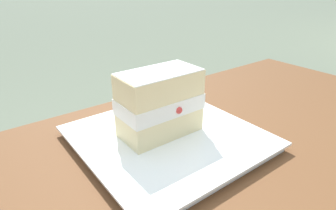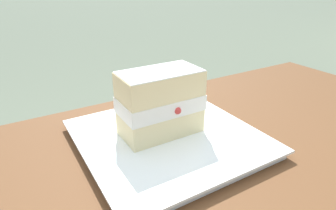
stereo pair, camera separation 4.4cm
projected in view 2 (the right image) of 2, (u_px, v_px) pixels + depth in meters
dessert_plate at (168, 138)px, 0.46m from camera, size 0.27×0.27×0.02m
cake_slice at (160, 103)px, 0.44m from camera, size 0.13×0.08×0.10m
dessert_fork at (151, 107)px, 0.58m from camera, size 0.09×0.16×0.01m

